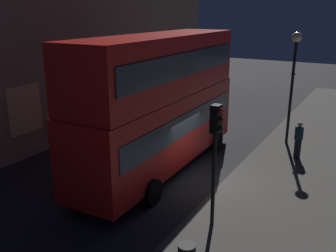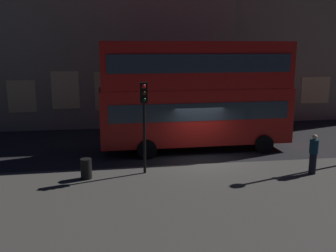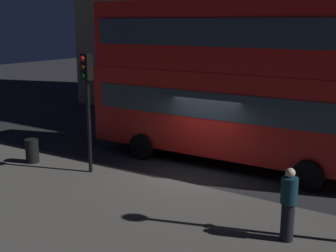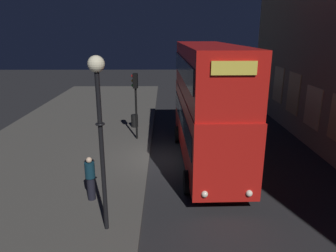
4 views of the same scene
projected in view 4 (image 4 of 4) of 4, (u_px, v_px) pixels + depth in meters
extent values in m
plane|color=#232326|center=(164.00, 159.00, 16.13)|extent=(80.00, 80.00, 0.00)
cube|color=#4C4944|center=(52.00, 159.00, 16.05)|extent=(44.00, 9.97, 0.12)
cube|color=#E5C67F|center=(266.00, 83.00, 25.25)|extent=(1.78, 0.06, 2.10)
cube|color=#F2D18C|center=(278.00, 84.00, 22.48)|extent=(1.78, 0.06, 2.47)
cube|color=#E5C67F|center=(293.00, 93.00, 19.85)|extent=(1.78, 0.06, 2.56)
cube|color=#F9E09E|center=(313.00, 107.00, 17.26)|extent=(1.78, 0.06, 2.23)
cube|color=red|center=(206.00, 124.00, 15.53)|extent=(10.08, 2.69, 2.89)
cube|color=red|center=(208.00, 70.00, 14.77)|extent=(9.88, 2.64, 2.37)
cube|color=#2D3842|center=(207.00, 117.00, 15.43)|extent=(9.28, 2.73, 0.90)
cube|color=#2D3842|center=(208.00, 68.00, 14.74)|extent=(9.28, 2.73, 0.90)
cube|color=#F2D84C|center=(234.00, 68.00, 9.84)|extent=(0.12, 1.46, 0.44)
sphere|color=white|center=(249.00, 193.00, 11.06)|extent=(0.24, 0.24, 0.24)
sphere|color=white|center=(205.00, 194.00, 11.01)|extent=(0.24, 0.24, 0.24)
cylinder|color=black|center=(249.00, 181.00, 12.73)|extent=(0.97, 0.26, 0.96)
cylinder|color=black|center=(187.00, 182.00, 12.65)|extent=(0.97, 0.26, 0.96)
cylinder|color=black|center=(220.00, 134.00, 18.63)|extent=(0.97, 0.26, 0.96)
cylinder|color=black|center=(177.00, 134.00, 18.54)|extent=(0.97, 0.26, 0.96)
cylinder|color=black|center=(136.00, 114.00, 18.48)|extent=(0.12, 0.12, 3.07)
cube|color=black|center=(135.00, 81.00, 17.91)|extent=(0.34, 0.28, 0.85)
sphere|color=red|center=(133.00, 76.00, 17.84)|extent=(0.17, 0.17, 0.17)
sphere|color=black|center=(133.00, 81.00, 17.92)|extent=(0.17, 0.17, 0.17)
sphere|color=black|center=(133.00, 85.00, 18.00)|extent=(0.17, 0.17, 0.17)
cylinder|color=black|center=(102.00, 156.00, 9.55)|extent=(0.14, 0.14, 5.11)
torus|color=black|center=(100.00, 124.00, 9.25)|extent=(0.28, 0.28, 0.06)
sphere|color=#F9EFC6|center=(96.00, 64.00, 8.75)|extent=(0.48, 0.48, 0.48)
cylinder|color=black|center=(91.00, 188.00, 11.95)|extent=(0.30, 0.30, 0.91)
cylinder|color=#0F2D3D|center=(90.00, 170.00, 11.73)|extent=(0.38, 0.38, 0.61)
sphere|color=beige|center=(89.00, 160.00, 11.61)|extent=(0.22, 0.22, 0.22)
cylinder|color=black|center=(135.00, 121.00, 21.15)|extent=(0.47, 0.47, 0.85)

